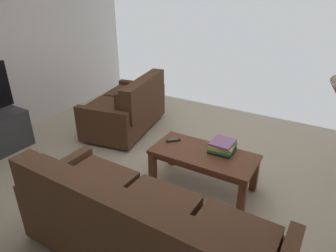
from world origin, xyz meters
name	(u,v)px	position (x,y,z in m)	size (l,w,h in m)	color
ground_plane	(158,186)	(0.00, 0.00, 0.00)	(5.18, 5.05, 0.01)	#B7A88E
sofa_main	(142,231)	(-0.45, 0.93, 0.37)	(2.08, 0.85, 0.87)	black
loveseat_near	(128,108)	(1.12, -0.98, 0.35)	(1.00, 1.43, 0.82)	black
coffee_table	(203,158)	(-0.41, -0.25, 0.35)	(1.09, 0.52, 0.42)	brown
book_stack	(222,146)	(-0.56, -0.40, 0.47)	(0.27, 0.31, 0.11)	black
tv_remote	(173,140)	(-0.01, -0.32, 0.43)	(0.15, 0.14, 0.02)	black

